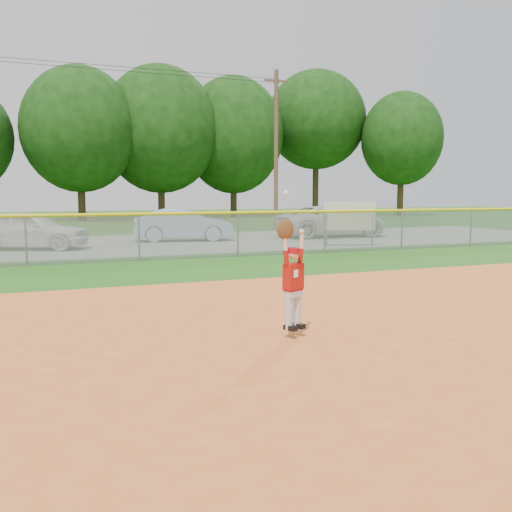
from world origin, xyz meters
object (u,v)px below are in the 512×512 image
Objects in this scene: ballplayer at (292,275)px; sponsor_sign at (350,217)px; car_blue at (183,225)px; car_white_a at (29,230)px; car_white_b at (332,221)px.

sponsor_sign is at bearing 55.78° from ballplayer.
car_white_a is at bearing 112.91° from car_blue.
sponsor_sign is at bearing -123.28° from car_blue.
car_white_b is at bearing -64.24° from car_white_a.
sponsor_sign reaches higher than car_white_b.
sponsor_sign is (-1.86, -4.70, 0.41)m from car_white_b.
car_blue is 7.46m from sponsor_sign.
sponsor_sign is (11.86, -3.50, 0.42)m from car_white_a.
car_white_a is at bearing 163.56° from sponsor_sign.
car_blue is 2.10× the size of ballplayer.
ballplayer reaches higher than car_white_b.
sponsor_sign reaches higher than car_white_a.
car_blue is at bearing 80.86° from ballplayer.
car_blue is at bearing 89.05° from car_white_b.
car_blue is at bearing 137.39° from sponsor_sign.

